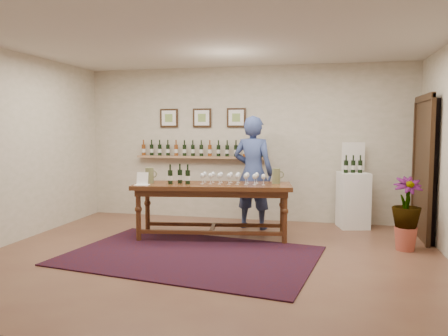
% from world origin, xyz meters
% --- Properties ---
extents(ground, '(6.00, 6.00, 0.00)m').
position_xyz_m(ground, '(0.00, 0.00, 0.00)').
color(ground, brown).
rests_on(ground, ground).
extents(room_shell, '(6.00, 6.00, 6.00)m').
position_xyz_m(room_shell, '(2.11, 1.86, 1.12)').
color(room_shell, beige).
rests_on(room_shell, ground).
extents(rug, '(3.47, 2.58, 0.02)m').
position_xyz_m(rug, '(-0.26, -0.02, 0.01)').
color(rug, '#3E0D0B').
rests_on(rug, ground).
extents(tasting_table, '(2.46, 1.10, 0.84)m').
position_xyz_m(tasting_table, '(-0.22, 0.97, 0.71)').
color(tasting_table, '#411F10').
rests_on(tasting_table, ground).
extents(table_glasses, '(1.26, 0.37, 0.17)m').
position_xyz_m(table_glasses, '(0.02, 1.06, 0.93)').
color(table_glasses, silver).
rests_on(table_glasses, tasting_table).
extents(table_bottles, '(0.34, 0.23, 0.33)m').
position_xyz_m(table_bottles, '(-0.71, 0.88, 1.01)').
color(table_bottles, black).
rests_on(table_bottles, tasting_table).
extents(pitcher_left, '(0.17, 0.17, 0.24)m').
position_xyz_m(pitcher_left, '(-1.19, 0.85, 0.96)').
color(pitcher_left, '#656840').
rests_on(pitcher_left, tasting_table).
extents(pitcher_right, '(0.18, 0.18, 0.23)m').
position_xyz_m(pitcher_right, '(0.72, 1.21, 0.96)').
color(pitcher_right, '#656840').
rests_on(pitcher_right, tasting_table).
extents(menu_card, '(0.22, 0.17, 0.19)m').
position_xyz_m(menu_card, '(-1.21, 0.62, 0.93)').
color(menu_card, white).
rests_on(menu_card, tasting_table).
extents(display_pedestal, '(0.57, 0.57, 0.94)m').
position_xyz_m(display_pedestal, '(1.92, 2.22, 0.47)').
color(display_pedestal, white).
rests_on(display_pedestal, ground).
extents(pedestal_bottles, '(0.32, 0.15, 0.31)m').
position_xyz_m(pedestal_bottles, '(1.91, 2.19, 1.09)').
color(pedestal_bottles, black).
rests_on(pedestal_bottles, display_pedestal).
extents(info_sign, '(0.38, 0.11, 0.53)m').
position_xyz_m(info_sign, '(1.92, 2.32, 1.20)').
color(info_sign, white).
rests_on(info_sign, display_pedestal).
extents(potted_plant, '(0.52, 0.52, 0.88)m').
position_xyz_m(potted_plant, '(2.54, 0.91, 0.51)').
color(potted_plant, '#A84938').
rests_on(potted_plant, ground).
extents(person, '(0.77, 0.58, 1.89)m').
position_xyz_m(person, '(0.27, 1.79, 0.94)').
color(person, navy).
rests_on(person, ground).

